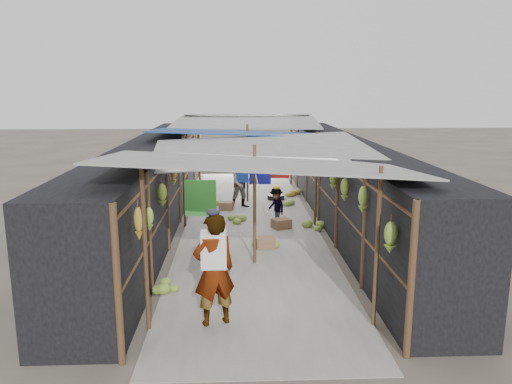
{
  "coord_description": "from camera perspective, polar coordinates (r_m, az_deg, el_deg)",
  "views": [
    {
      "loc": [
        -0.41,
        -7.36,
        3.76
      ],
      "look_at": [
        0.1,
        4.63,
        1.25
      ],
      "focal_mm": 35.0,
      "sensor_mm": 36.0,
      "label": 1
    }
  ],
  "objects": [
    {
      "name": "crate_mid",
      "position": [
        13.58,
        2.91,
        -3.65
      ],
      "size": [
        0.58,
        0.53,
        0.28
      ],
      "primitive_type": "cube",
      "rotation": [
        0.0,
        0.0,
        0.43
      ],
      "color": "#986F4D",
      "rests_on": "ground"
    },
    {
      "name": "black_basin",
      "position": [
        17.08,
        2.29,
        -0.61
      ],
      "size": [
        0.59,
        0.59,
        0.18
      ],
      "primitive_type": "cylinder",
      "color": "black",
      "rests_on": "ground"
    },
    {
      "name": "floor_bananas",
      "position": [
        13.62,
        -0.73,
        -3.63
      ],
      "size": [
        3.95,
        8.83,
        0.3
      ],
      "color": "olive",
      "rests_on": "ground"
    },
    {
      "name": "shopper_blue",
      "position": [
        15.78,
        -1.59,
        1.05
      ],
      "size": [
        0.93,
        0.8,
        1.63
      ],
      "primitive_type": "imported",
      "rotation": [
        0.0,
        0.0,
        0.27
      ],
      "color": "#205AA1",
      "rests_on": "ground"
    },
    {
      "name": "crate_near",
      "position": [
        11.95,
        1.03,
        -5.85
      ],
      "size": [
        0.49,
        0.42,
        0.27
      ],
      "primitive_type": "cube",
      "rotation": [
        0.0,
        0.0,
        0.15
      ],
      "color": "#986F4D",
      "rests_on": "ground"
    },
    {
      "name": "ground",
      "position": [
        8.27,
        0.69,
        -15.2
      ],
      "size": [
        80.0,
        80.0,
        0.0
      ],
      "primitive_type": "plane",
      "color": "#6B6356",
      "rests_on": "ground"
    },
    {
      "name": "stall_left",
      "position": [
        14.29,
        -11.61,
        1.05
      ],
      "size": [
        1.4,
        15.0,
        2.3
      ],
      "primitive_type": "cube",
      "color": "black",
      "rests_on": "ground"
    },
    {
      "name": "aisle_slab",
      "position": [
        14.36,
        -0.71,
        -3.32
      ],
      "size": [
        3.6,
        16.0,
        0.02
      ],
      "primitive_type": "cube",
      "color": "#9E998E",
      "rests_on": "ground"
    },
    {
      "name": "market_canopy",
      "position": [
        14.24,
        -0.68,
        6.38
      ],
      "size": [
        5.62,
        15.2,
        2.77
      ],
      "color": "brown",
      "rests_on": "ground"
    },
    {
      "name": "crate_back",
      "position": [
        15.62,
        -3.42,
        -1.63
      ],
      "size": [
        0.47,
        0.41,
        0.27
      ],
      "primitive_type": "cube",
      "rotation": [
        0.0,
        0.0,
        -0.16
      ],
      "color": "#986F4D",
      "rests_on": "ground"
    },
    {
      "name": "hanging_bananas",
      "position": [
        13.59,
        -0.12,
        2.99
      ],
      "size": [
        3.96,
        13.47,
        0.78
      ],
      "color": "#B18E2D",
      "rests_on": "ground"
    },
    {
      "name": "vendor_seated",
      "position": [
        13.98,
        2.32,
        -1.6
      ],
      "size": [
        0.67,
        0.77,
        1.03
      ],
      "primitive_type": "imported",
      "rotation": [
        0.0,
        0.0,
        -1.05
      ],
      "color": "#544E49",
      "rests_on": "ground"
    },
    {
      "name": "vendor_elderly",
      "position": [
        8.02,
        -4.81,
        -8.87
      ],
      "size": [
        0.79,
        0.65,
        1.86
      ],
      "primitive_type": "imported",
      "rotation": [
        0.0,
        0.0,
        3.49
      ],
      "color": "white",
      "rests_on": "ground"
    },
    {
      "name": "stall_right",
      "position": [
        14.44,
        10.05,
        1.22
      ],
      "size": [
        1.4,
        15.0,
        2.3
      ],
      "primitive_type": "cube",
      "color": "black",
      "rests_on": "ground"
    }
  ]
}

